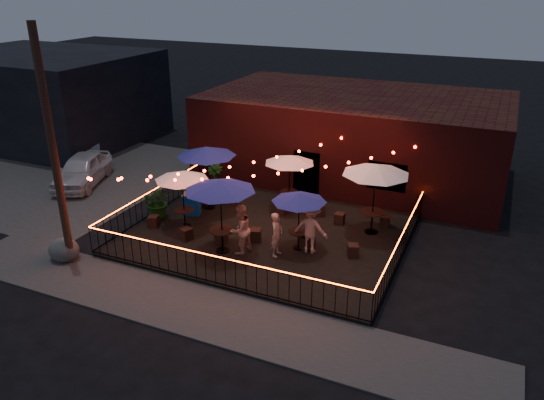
{
  "coord_description": "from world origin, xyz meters",
  "views": [
    {
      "loc": [
        7.5,
        -14.41,
        9.22
      ],
      "look_at": [
        -0.2,
        2.8,
        1.17
      ],
      "focal_mm": 35.0,
      "sensor_mm": 36.0,
      "label": 1
    }
  ],
  "objects_px": {
    "utility_pole": "(53,153)",
    "cafe_table_5": "(376,170)",
    "cafe_table_0": "(182,176)",
    "cooler": "(192,204)",
    "boulder": "(64,250)",
    "cafe_table_2": "(220,186)",
    "cafe_table_4": "(299,198)",
    "cafe_table_3": "(290,160)",
    "cafe_table_1": "(206,152)"
  },
  "relations": [
    {
      "from": "cafe_table_4",
      "to": "cafe_table_2",
      "type": "bearing_deg",
      "value": -151.46
    },
    {
      "from": "cafe_table_0",
      "to": "cafe_table_1",
      "type": "relative_size",
      "value": 0.91
    },
    {
      "from": "cafe_table_0",
      "to": "cafe_table_5",
      "type": "distance_m",
      "value": 7.21
    },
    {
      "from": "utility_pole",
      "to": "cafe_table_5",
      "type": "relative_size",
      "value": 2.65
    },
    {
      "from": "cafe_table_0",
      "to": "cafe_table_3",
      "type": "distance_m",
      "value": 4.5
    },
    {
      "from": "utility_pole",
      "to": "cafe_table_0",
      "type": "distance_m",
      "value": 4.74
    },
    {
      "from": "cafe_table_1",
      "to": "cafe_table_2",
      "type": "bearing_deg",
      "value": -52.63
    },
    {
      "from": "cafe_table_0",
      "to": "cafe_table_4",
      "type": "distance_m",
      "value": 4.7
    },
    {
      "from": "utility_pole",
      "to": "cafe_table_4",
      "type": "xyz_separation_m",
      "value": [
        6.88,
        3.94,
        -1.9
      ]
    },
    {
      "from": "cafe_table_0",
      "to": "boulder",
      "type": "height_order",
      "value": "cafe_table_0"
    },
    {
      "from": "cafe_table_4",
      "to": "cafe_table_5",
      "type": "relative_size",
      "value": 0.81
    },
    {
      "from": "utility_pole",
      "to": "cafe_table_5",
      "type": "bearing_deg",
      "value": 35.01
    },
    {
      "from": "cafe_table_1",
      "to": "cooler",
      "type": "relative_size",
      "value": 3.28
    },
    {
      "from": "cafe_table_0",
      "to": "cafe_table_4",
      "type": "bearing_deg",
      "value": 1.5
    },
    {
      "from": "cafe_table_3",
      "to": "boulder",
      "type": "distance_m",
      "value": 9.2
    },
    {
      "from": "utility_pole",
      "to": "cafe_table_0",
      "type": "bearing_deg",
      "value": 60.2
    },
    {
      "from": "cooler",
      "to": "cafe_table_2",
      "type": "bearing_deg",
      "value": -57.47
    },
    {
      "from": "cafe_table_5",
      "to": "boulder",
      "type": "xyz_separation_m",
      "value": [
        -9.3,
        -6.21,
        -2.28
      ]
    },
    {
      "from": "utility_pole",
      "to": "cafe_table_3",
      "type": "height_order",
      "value": "utility_pole"
    },
    {
      "from": "cafe_table_4",
      "to": "cafe_table_1",
      "type": "bearing_deg",
      "value": 159.0
    },
    {
      "from": "cafe_table_2",
      "to": "cafe_table_4",
      "type": "xyz_separation_m",
      "value": [
        2.37,
        1.29,
        -0.52
      ]
    },
    {
      "from": "cafe_table_2",
      "to": "cooler",
      "type": "height_order",
      "value": "cafe_table_2"
    },
    {
      "from": "cafe_table_0",
      "to": "boulder",
      "type": "bearing_deg",
      "value": -124.03
    },
    {
      "from": "cafe_table_1",
      "to": "cafe_table_5",
      "type": "xyz_separation_m",
      "value": [
        6.82,
        0.51,
        0.07
      ]
    },
    {
      "from": "cafe_table_1",
      "to": "cafe_table_2",
      "type": "relative_size",
      "value": 1.01
    },
    {
      "from": "cafe_table_1",
      "to": "cafe_table_5",
      "type": "bearing_deg",
      "value": 4.25
    },
    {
      "from": "cafe_table_5",
      "to": "cafe_table_0",
      "type": "bearing_deg",
      "value": -160.05
    },
    {
      "from": "cooler",
      "to": "utility_pole",
      "type": "bearing_deg",
      "value": -127.7
    },
    {
      "from": "cafe_table_3",
      "to": "cooler",
      "type": "distance_m",
      "value": 4.36
    },
    {
      "from": "cooler",
      "to": "boulder",
      "type": "distance_m",
      "value": 5.32
    },
    {
      "from": "cafe_table_2",
      "to": "cooler",
      "type": "xyz_separation_m",
      "value": [
        -2.66,
        2.26,
        -2.02
      ]
    },
    {
      "from": "utility_pole",
      "to": "cafe_table_3",
      "type": "distance_m",
      "value": 9.02
    },
    {
      "from": "cafe_table_0",
      "to": "cafe_table_4",
      "type": "xyz_separation_m",
      "value": [
        4.69,
        0.12,
        -0.13
      ]
    },
    {
      "from": "utility_pole",
      "to": "cafe_table_4",
      "type": "distance_m",
      "value": 8.15
    },
    {
      "from": "cafe_table_1",
      "to": "cafe_table_3",
      "type": "relative_size",
      "value": 1.29
    },
    {
      "from": "utility_pole",
      "to": "cafe_table_0",
      "type": "relative_size",
      "value": 2.97
    },
    {
      "from": "cafe_table_3",
      "to": "cafe_table_1",
      "type": "bearing_deg",
      "value": -155.14
    },
    {
      "from": "boulder",
      "to": "cafe_table_2",
      "type": "bearing_deg",
      "value": 28.04
    },
    {
      "from": "cafe_table_2",
      "to": "cafe_table_4",
      "type": "bearing_deg",
      "value": 28.54
    },
    {
      "from": "utility_pole",
      "to": "cafe_table_3",
      "type": "relative_size",
      "value": 3.48
    },
    {
      "from": "cafe_table_0",
      "to": "cafe_table_5",
      "type": "xyz_separation_m",
      "value": [
        6.76,
        2.45,
        0.44
      ]
    },
    {
      "from": "boulder",
      "to": "cafe_table_0",
      "type": "bearing_deg",
      "value": 55.97
    },
    {
      "from": "cafe_table_5",
      "to": "boulder",
      "type": "relative_size",
      "value": 3.02
    },
    {
      "from": "cafe_table_2",
      "to": "cafe_table_4",
      "type": "relative_size",
      "value": 1.2
    },
    {
      "from": "utility_pole",
      "to": "boulder",
      "type": "xyz_separation_m",
      "value": [
        -0.35,
        0.06,
        -3.61
      ]
    },
    {
      "from": "cafe_table_2",
      "to": "boulder",
      "type": "height_order",
      "value": "cafe_table_2"
    },
    {
      "from": "cafe_table_1",
      "to": "utility_pole",
      "type": "bearing_deg",
      "value": -110.25
    },
    {
      "from": "cafe_table_0",
      "to": "cafe_table_1",
      "type": "distance_m",
      "value": 1.98
    },
    {
      "from": "cafe_table_0",
      "to": "cooler",
      "type": "bearing_deg",
      "value": 107.49
    },
    {
      "from": "cafe_table_4",
      "to": "cafe_table_5",
      "type": "height_order",
      "value": "cafe_table_5"
    }
  ]
}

